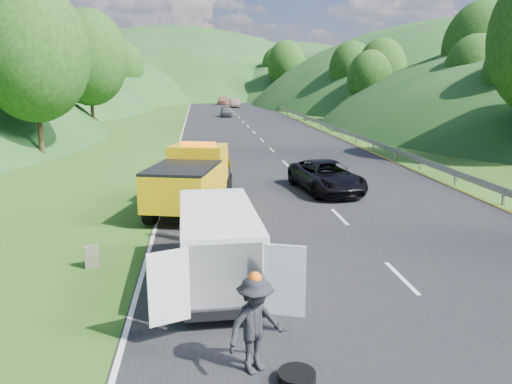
{
  "coord_description": "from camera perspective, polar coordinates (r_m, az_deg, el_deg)",
  "views": [
    {
      "loc": [
        -2.26,
        -13.91,
        5.24
      ],
      "look_at": [
        -0.33,
        3.04,
        1.3
      ],
      "focal_mm": 35.0,
      "sensor_mm": 36.0,
      "label": 1
    }
  ],
  "objects": [
    {
      "name": "dist_car_b",
      "position": [
        89.11,
        -2.43,
        9.63
      ],
      "size": [
        1.69,
        4.85,
        1.6
      ],
      "primitive_type": "imported",
      "color": "brown",
      "rests_on": "ground"
    },
    {
      "name": "tree_line_left",
      "position": [
        75.97,
        -19.41,
        8.33
      ],
      "size": [
        14.0,
        140.0,
        14.0
      ],
      "primitive_type": null,
      "color": "#33611C",
      "rests_on": "ground"
    },
    {
      "name": "suitcase",
      "position": [
        14.88,
        -18.28,
        -7.02
      ],
      "size": [
        0.44,
        0.32,
        0.63
      ],
      "primitive_type": "cube",
      "rotation": [
        0.0,
        0.0,
        0.3
      ],
      "color": "#5B5B44",
      "rests_on": "ground"
    },
    {
      "name": "white_van",
      "position": [
        12.81,
        -4.4,
        -5.66
      ],
      "size": [
        3.14,
        5.8,
        2.04
      ],
      "rotation": [
        0.0,
        0.0,
        0.03
      ],
      "color": "black",
      "rests_on": "ground"
    },
    {
      "name": "passing_suv",
      "position": [
        23.58,
        7.99,
        0.04
      ],
      "size": [
        3.06,
        5.39,
        1.42
      ],
      "primitive_type": "imported",
      "rotation": [
        0.0,
        0.0,
        0.14
      ],
      "color": "black",
      "rests_on": "ground"
    },
    {
      "name": "guardrail",
      "position": [
        67.79,
        4.26,
        8.54
      ],
      "size": [
        0.06,
        140.0,
        1.52
      ],
      "primitive_type": "cube",
      "color": "gray",
      "rests_on": "ground"
    },
    {
      "name": "woman",
      "position": [
        16.61,
        -7.92,
        -5.52
      ],
      "size": [
        0.57,
        0.7,
        1.69
      ],
      "primitive_type": "imported",
      "rotation": [
        0.0,
        0.0,
        1.78
      ],
      "color": "white",
      "rests_on": "ground"
    },
    {
      "name": "dist_car_a",
      "position": [
        68.12,
        -3.39,
        8.58
      ],
      "size": [
        1.58,
        3.93,
        1.34
      ],
      "primitive_type": "imported",
      "color": "#454448",
      "rests_on": "ground"
    },
    {
      "name": "tree_line_right",
      "position": [
        78.29,
        12.51,
        8.87
      ],
      "size": [
        14.0,
        140.0,
        14.0
      ],
      "primitive_type": null,
      "color": "#33611C",
      "rests_on": "ground"
    },
    {
      "name": "road_surface",
      "position": [
        54.42,
        -0.91,
        7.5
      ],
      "size": [
        14.0,
        200.0,
        0.02
      ],
      "primitive_type": "cube",
      "color": "black",
      "rests_on": "ground"
    },
    {
      "name": "spare_tire",
      "position": [
        9.39,
        4.65,
        -20.98
      ],
      "size": [
        0.68,
        0.68,
        0.2
      ],
      "primitive_type": "cylinder",
      "color": "black",
      "rests_on": "ground"
    },
    {
      "name": "worker",
      "position": [
        9.67,
        -0.09,
        -19.81
      ],
      "size": [
        1.36,
        1.21,
        1.82
      ],
      "primitive_type": "imported",
      "rotation": [
        0.0,
        0.0,
        0.57
      ],
      "color": "black",
      "rests_on": "ground"
    },
    {
      "name": "child",
      "position": [
        15.41,
        -5.92,
        -6.95
      ],
      "size": [
        0.57,
        0.54,
        0.93
      ],
      "primitive_type": "imported",
      "rotation": [
        0.0,
        0.0,
        -0.54
      ],
      "color": "tan",
      "rests_on": "ground"
    },
    {
      "name": "ground",
      "position": [
        15.04,
        2.6,
        -7.4
      ],
      "size": [
        320.0,
        320.0,
        0.0
      ],
      "primitive_type": "plane",
      "color": "#38661E",
      "rests_on": "ground"
    },
    {
      "name": "tow_truck",
      "position": [
        20.02,
        -7.39,
        1.49
      ],
      "size": [
        3.64,
        6.45,
        2.62
      ],
      "rotation": [
        0.0,
        0.0,
        -0.25
      ],
      "color": "black",
      "rests_on": "ground"
    },
    {
      "name": "dist_car_c",
      "position": [
        99.13,
        -3.76,
        9.96
      ],
      "size": [
        2.13,
        5.24,
        1.52
      ],
      "primitive_type": "imported",
      "color": "#A36151",
      "rests_on": "ground"
    },
    {
      "name": "hills_backdrop",
      "position": [
        148.96,
        -3.16,
        10.98
      ],
      "size": [
        201.0,
        288.6,
        44.0
      ],
      "primitive_type": null,
      "color": "#2D5B23",
      "rests_on": "ground"
    }
  ]
}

